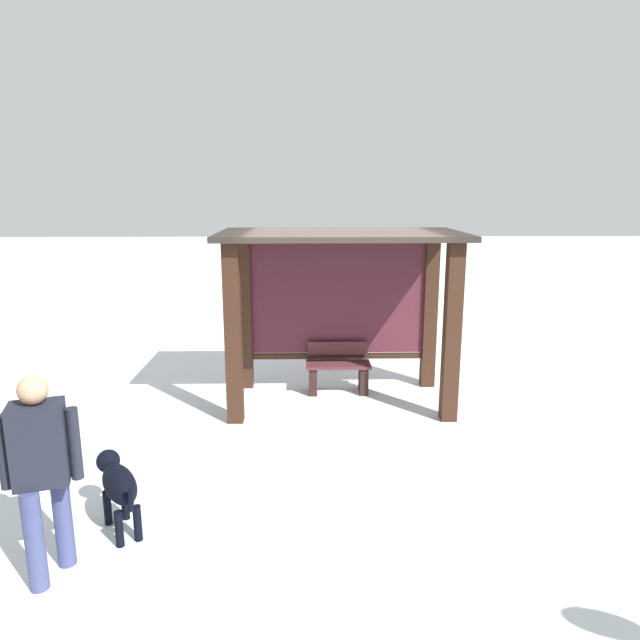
# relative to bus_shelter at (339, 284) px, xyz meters

# --- Properties ---
(ground_plane) EXTENTS (60.00, 60.00, 0.00)m
(ground_plane) POSITION_rel_bus_shelter_xyz_m (0.00, -0.21, -1.68)
(ground_plane) COLOR white
(bus_shelter) EXTENTS (3.27, 1.84, 2.42)m
(bus_shelter) POSITION_rel_bus_shelter_xyz_m (0.00, 0.00, 0.00)
(bus_shelter) COLOR #361E13
(bus_shelter) RESTS_ON ground
(bench_left_inside) EXTENTS (0.96, 0.42, 0.74)m
(bench_left_inside) POSITION_rel_bus_shelter_xyz_m (0.00, 0.20, -1.36)
(bench_left_inside) COLOR #51282B
(bench_left_inside) RESTS_ON ground
(person_walking) EXTENTS (0.58, 0.47, 1.66)m
(person_walking) POSITION_rel_bus_shelter_xyz_m (-2.46, -3.95, -0.72)
(person_walking) COLOR #20222F
(person_walking) RESTS_ON ground
(dog) EXTENTS (0.58, 0.82, 0.65)m
(dog) POSITION_rel_bus_shelter_xyz_m (-2.13, -3.32, -1.24)
(dog) COLOR black
(dog) RESTS_ON ground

